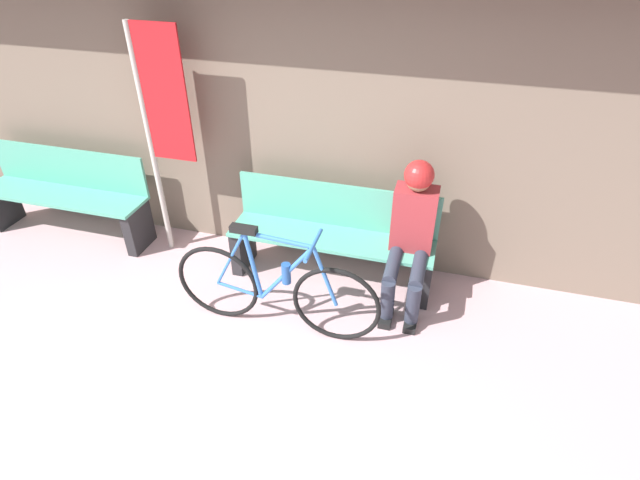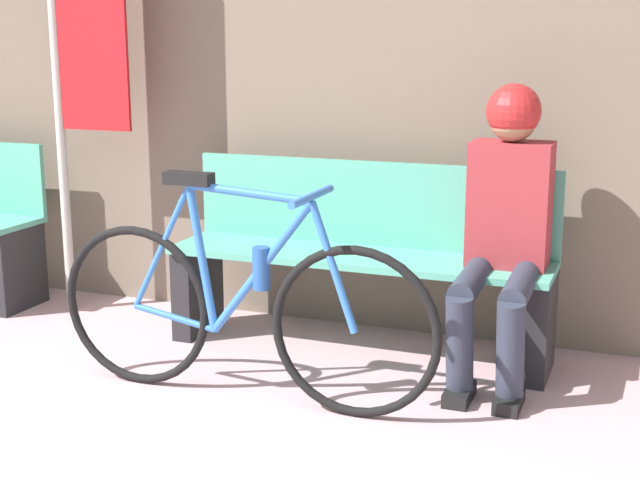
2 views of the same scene
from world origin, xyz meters
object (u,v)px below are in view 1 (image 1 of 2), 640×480
(bicycle, at_px, (275,289))
(person_seated, at_px, (412,228))
(park_bench_far, at_px, (66,197))
(banner_pole, at_px, (160,116))
(park_bench_near, at_px, (332,238))

(bicycle, xyz_separation_m, person_seated, (0.93, 0.63, 0.34))
(park_bench_far, relative_size, banner_pole, 0.81)
(park_bench_near, bearing_deg, person_seated, -10.24)
(park_bench_near, xyz_separation_m, banner_pole, (-1.51, 0.03, 0.94))
(park_bench_near, distance_m, person_seated, 0.75)
(person_seated, bearing_deg, bicycle, -146.16)
(park_bench_near, relative_size, banner_pole, 0.84)
(person_seated, bearing_deg, park_bench_far, 177.97)
(park_bench_near, distance_m, banner_pole, 1.78)
(park_bench_near, bearing_deg, park_bench_far, -179.98)
(park_bench_near, height_order, banner_pole, banner_pole)
(bicycle, relative_size, park_bench_far, 0.97)
(bicycle, bearing_deg, banner_pole, 148.32)
(person_seated, xyz_separation_m, park_bench_far, (-3.41, 0.12, -0.30))
(person_seated, relative_size, park_bench_far, 0.74)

